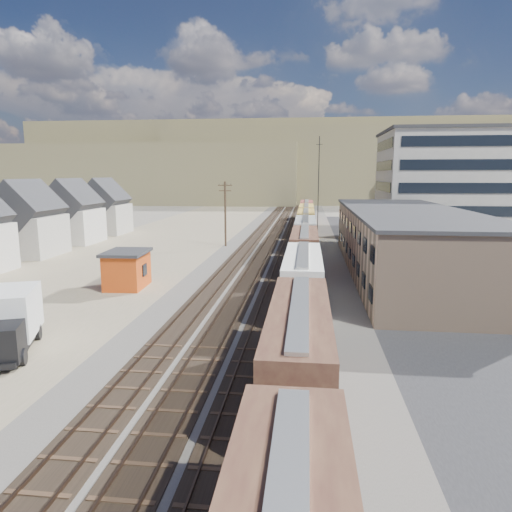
# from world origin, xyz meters

# --- Properties ---
(ground) EXTENTS (300.00, 300.00, 0.00)m
(ground) POSITION_xyz_m (0.00, 0.00, 0.00)
(ground) COLOR #6B6356
(ground) RESTS_ON ground
(ballast_bed) EXTENTS (18.00, 200.00, 0.06)m
(ballast_bed) POSITION_xyz_m (0.00, 50.00, 0.03)
(ballast_bed) COLOR #4C4742
(ballast_bed) RESTS_ON ground
(dirt_yard) EXTENTS (24.00, 180.00, 0.03)m
(dirt_yard) POSITION_xyz_m (-20.00, 40.00, 0.01)
(dirt_yard) COLOR #817859
(dirt_yard) RESTS_ON ground
(asphalt_lot) EXTENTS (26.00, 120.00, 0.04)m
(asphalt_lot) POSITION_xyz_m (22.00, 35.00, 0.02)
(asphalt_lot) COLOR #232326
(asphalt_lot) RESTS_ON ground
(rail_tracks) EXTENTS (11.40, 200.00, 0.24)m
(rail_tracks) POSITION_xyz_m (-0.55, 50.00, 0.11)
(rail_tracks) COLOR black
(rail_tracks) RESTS_ON ground
(freight_train) EXTENTS (3.00, 119.74, 4.46)m
(freight_train) POSITION_xyz_m (3.80, 32.58, 2.79)
(freight_train) COLOR black
(freight_train) RESTS_ON ground
(warehouse) EXTENTS (12.40, 40.40, 7.25)m
(warehouse) POSITION_xyz_m (14.98, 25.00, 3.65)
(warehouse) COLOR tan
(warehouse) RESTS_ON ground
(office_tower) EXTENTS (22.60, 18.60, 18.45)m
(office_tower) POSITION_xyz_m (27.95, 54.95, 9.26)
(office_tower) COLOR #9E998E
(office_tower) RESTS_ON ground
(utility_pole_north) EXTENTS (2.20, 0.32, 10.00)m
(utility_pole_north) POSITION_xyz_m (-8.50, 42.00, 5.30)
(utility_pole_north) COLOR #382619
(utility_pole_north) RESTS_ON ground
(radio_mast) EXTENTS (1.20, 0.16, 18.00)m
(radio_mast) POSITION_xyz_m (6.00, 60.00, 9.12)
(radio_mast) COLOR black
(radio_mast) RESTS_ON ground
(hills_north) EXTENTS (265.00, 80.00, 32.00)m
(hills_north) POSITION_xyz_m (0.17, 167.92, 14.10)
(hills_north) COLOR brown
(hills_north) RESTS_ON ground
(box_truck) EXTENTS (4.94, 7.56, 3.79)m
(box_truck) POSITION_xyz_m (-14.38, -1.65, 1.93)
(box_truck) COLOR silver
(box_truck) RESTS_ON ground
(maintenance_shed) EXTENTS (4.11, 5.20, 3.69)m
(maintenance_shed) POSITION_xyz_m (-13.47, 15.05, 1.89)
(maintenance_shed) COLOR #BF4312
(maintenance_shed) RESTS_ON ground
(parked_car_blue) EXTENTS (5.67, 4.96, 1.45)m
(parked_car_blue) POSITION_xyz_m (24.69, 45.72, 0.73)
(parked_car_blue) COLOR #171E51
(parked_car_blue) RESTS_ON ground
(parked_car_far) EXTENTS (2.08, 4.35, 1.43)m
(parked_car_far) POSITION_xyz_m (28.99, 61.95, 0.72)
(parked_car_far) COLOR silver
(parked_car_far) RESTS_ON ground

